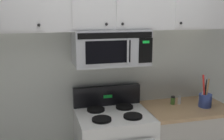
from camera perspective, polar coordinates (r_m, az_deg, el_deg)
name	(u,v)px	position (r m, az deg, el deg)	size (l,w,h in m)	color
back_wall	(105,64)	(3.12, -1.42, 1.15)	(5.20, 0.10, 2.70)	silver
over_range_microwave	(111,48)	(2.84, -0.27, 4.65)	(0.76, 0.43, 0.35)	#B7BABF
upper_cabinets	(110,2)	(2.85, -0.44, 13.73)	(2.50, 0.36, 0.55)	silver
utensil_crock_blue	(205,99)	(3.24, 18.60, -5.70)	(0.14, 0.14, 0.37)	#384C9E
salt_shaker	(179,100)	(3.26, 13.68, -6.00)	(0.04, 0.04, 0.10)	white
spice_jar	(173,100)	(3.24, 12.40, -6.10)	(0.05, 0.05, 0.09)	#4C7F33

